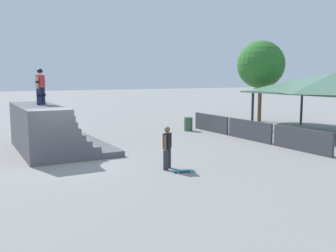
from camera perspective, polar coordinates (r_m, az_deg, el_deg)
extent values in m
plane|color=gray|center=(15.08, -15.30, -5.60)|extent=(160.00, 160.00, 0.00)
cube|color=#565459|center=(18.06, -15.75, -3.04)|extent=(5.92, 3.79, 0.26)
cube|color=#565459|center=(17.91, -17.36, -2.34)|extent=(5.92, 2.78, 0.26)
cube|color=#565459|center=(17.84, -17.97, -1.55)|extent=(5.92, 2.41, 0.26)
cube|color=#565459|center=(17.78, -18.40, -0.75)|extent=(5.92, 2.16, 0.26)
cube|color=#565459|center=(17.73, -18.72, 0.07)|extent=(5.92, 1.98, 0.26)
cube|color=#565459|center=(17.69, -18.96, 0.90)|extent=(5.92, 1.85, 0.26)
cube|color=#565459|center=(17.66, -19.13, 1.73)|extent=(5.92, 1.77, 0.26)
cube|color=#565459|center=(17.63, -19.25, 2.57)|extent=(5.92, 1.72, 0.26)
cylinder|color=silver|center=(17.78, -16.59, 3.03)|extent=(5.80, 0.07, 0.07)
cube|color=#1E2347|center=(17.63, -19.07, 4.28)|extent=(0.21, 0.21, 0.78)
cube|color=black|center=(17.61, -19.00, 4.44)|extent=(0.23, 0.22, 0.11)
cube|color=#1E2347|center=(17.93, -18.53, 4.35)|extent=(0.21, 0.21, 0.78)
cube|color=black|center=(17.91, -18.45, 4.51)|extent=(0.23, 0.22, 0.11)
cube|color=red|center=(17.76, -18.89, 6.47)|extent=(0.46, 0.43, 0.55)
cylinder|color=tan|center=(17.53, -19.31, 6.30)|extent=(0.15, 0.15, 0.55)
cylinder|color=black|center=(17.53, -19.31, 6.34)|extent=(0.22, 0.22, 0.08)
cylinder|color=tan|center=(17.99, -18.46, 6.36)|extent=(0.15, 0.15, 0.55)
cylinder|color=black|center=(17.99, -18.46, 6.39)|extent=(0.22, 0.22, 0.08)
sphere|color=tan|center=(17.76, -18.94, 7.82)|extent=(0.22, 0.22, 0.22)
sphere|color=black|center=(17.76, -18.95, 7.91)|extent=(0.24, 0.24, 0.24)
cylinder|color=green|center=(18.11, -18.23, 3.23)|extent=(0.06, 0.04, 0.05)
cylinder|color=green|center=(18.05, -18.63, 3.21)|extent=(0.06, 0.04, 0.05)
cylinder|color=green|center=(18.53, -18.88, 3.29)|extent=(0.06, 0.04, 0.05)
cylinder|color=green|center=(18.47, -19.27, 3.27)|extent=(0.06, 0.04, 0.05)
cube|color=teal|center=(18.29, -18.76, 3.36)|extent=(0.77, 0.40, 0.02)
cube|color=teal|center=(17.98, -18.28, 3.37)|extent=(0.14, 0.22, 0.02)
cube|color=#2D2D33|center=(13.85, 0.09, -4.84)|extent=(0.21, 0.21, 0.78)
cube|color=#2D2D33|center=(13.54, -0.34, -5.13)|extent=(0.21, 0.21, 0.78)
cube|color=black|center=(13.57, -0.12, -2.25)|extent=(0.44, 0.45, 0.55)
cylinder|color=brown|center=(13.82, 0.20, -2.25)|extent=(0.15, 0.15, 0.55)
cylinder|color=brown|center=(13.33, -0.46, -2.62)|extent=(0.15, 0.15, 0.55)
sphere|color=brown|center=(13.50, -0.12, -0.52)|extent=(0.21, 0.21, 0.21)
cylinder|color=silver|center=(13.19, 1.54, -7.09)|extent=(0.04, 0.06, 0.05)
cylinder|color=silver|center=(13.32, 1.37, -6.94)|extent=(0.04, 0.06, 0.05)
cylinder|color=silver|center=(13.33, 3.49, -6.94)|extent=(0.04, 0.06, 0.05)
cylinder|color=silver|center=(13.45, 3.30, -6.80)|extent=(0.04, 0.06, 0.05)
cube|color=teal|center=(13.31, 2.43, -6.80)|extent=(0.37, 0.78, 0.02)
cube|color=teal|center=(13.21, 0.98, -6.82)|extent=(0.22, 0.14, 0.02)
cube|color=#3D3D42|center=(23.16, 6.56, 0.45)|extent=(3.32, 0.12, 1.05)
cube|color=#3D3D42|center=(20.41, 12.29, -0.62)|extent=(3.32, 0.12, 1.05)
cube|color=#3D3D42|center=(17.94, 19.70, -2.00)|extent=(3.32, 0.12, 1.05)
cylinder|color=#2D2D33|center=(24.61, 12.75, 2.25)|extent=(0.16, 0.16, 2.36)
cylinder|color=#2D2D33|center=(27.76, 19.67, 2.57)|extent=(0.16, 0.16, 2.36)
cylinder|color=brown|center=(29.12, 13.79, 3.63)|extent=(0.28, 0.28, 2.99)
sphere|color=#2D6B28|center=(29.08, 13.96, 9.08)|extent=(3.53, 3.53, 3.53)
cylinder|color=#385B3D|center=(23.34, 3.12, 0.29)|extent=(0.52, 0.52, 0.85)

